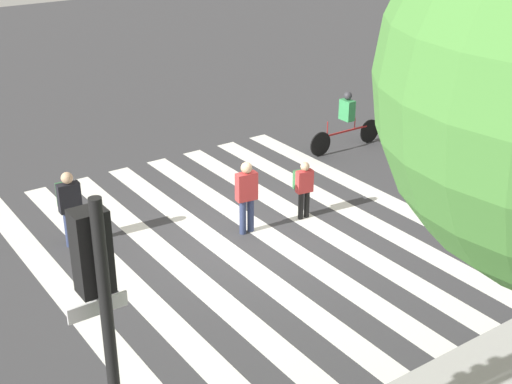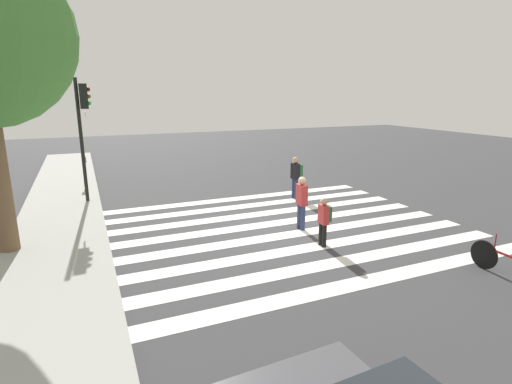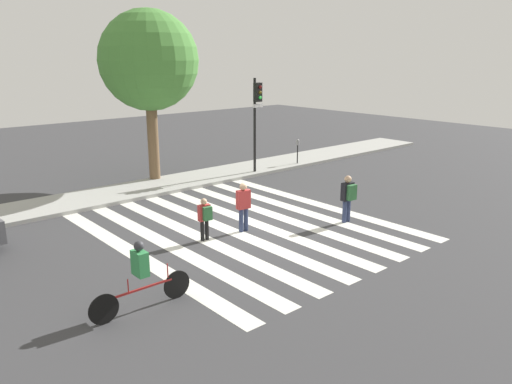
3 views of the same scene
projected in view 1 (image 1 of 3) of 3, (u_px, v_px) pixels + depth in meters
ground_plane at (246, 241)px, 14.63m from camera, size 60.00×60.00×0.00m
crosswalk_stripes at (246, 241)px, 14.63m from camera, size 8.06×10.00×0.01m
traffic_light at (102, 321)px, 6.69m from camera, size 0.60×0.50×4.44m
pedestrian_adult_yellow_jacket at (69, 202)px, 14.13m from camera, size 0.45×0.38×1.60m
pedestrian_adult_blue_shirt at (303, 185)px, 15.30m from camera, size 0.38×0.34×1.31m
pedestrian_adult_tall_backpack at (247, 193)px, 14.62m from camera, size 0.46×0.25×1.58m
cyclist_far_lane at (347, 119)px, 19.05m from camera, size 2.43×0.40×1.61m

